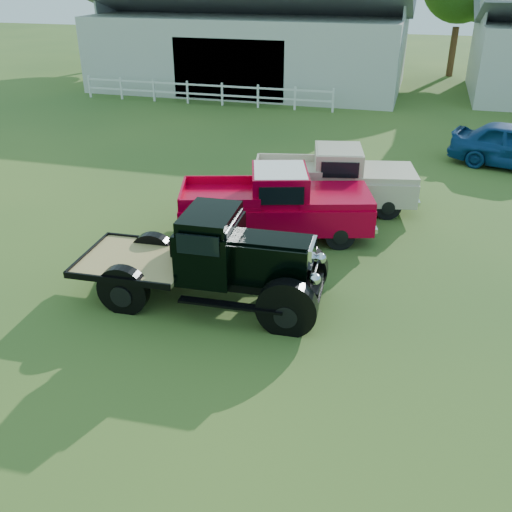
% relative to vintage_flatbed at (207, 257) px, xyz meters
% --- Properties ---
extents(ground, '(120.00, 120.00, 0.00)m').
position_rel_vintage_flatbed_xyz_m(ground, '(0.80, -0.79, -1.08)').
color(ground, '#2D4E20').
extents(shed_left, '(18.80, 10.20, 5.60)m').
position_rel_vintage_flatbed_xyz_m(shed_left, '(-6.20, 25.21, 1.72)').
color(shed_left, silver).
rests_on(shed_left, ground).
extents(fence_rail, '(14.20, 0.16, 1.20)m').
position_rel_vintage_flatbed_xyz_m(fence_rail, '(-7.20, 19.21, -0.48)').
color(fence_rail, white).
rests_on(fence_rail, ground).
extents(tree_c, '(5.40, 5.40, 9.00)m').
position_rel_vintage_flatbed_xyz_m(tree_c, '(5.80, 32.21, 3.42)').
color(tree_c, '#24460D').
rests_on(tree_c, ground).
extents(vintage_flatbed, '(5.56, 2.43, 2.17)m').
position_rel_vintage_flatbed_xyz_m(vintage_flatbed, '(0.00, 0.00, 0.00)').
color(vintage_flatbed, black).
rests_on(vintage_flatbed, ground).
extents(red_pickup, '(5.73, 3.50, 1.96)m').
position_rel_vintage_flatbed_xyz_m(red_pickup, '(0.61, 3.76, -0.10)').
color(red_pickup, '#B90020').
rests_on(red_pickup, ground).
extents(white_pickup, '(5.35, 2.95, 1.86)m').
position_rel_vintage_flatbed_xyz_m(white_pickup, '(1.82, 6.30, -0.15)').
color(white_pickup, '#BDB196').
rests_on(white_pickup, ground).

